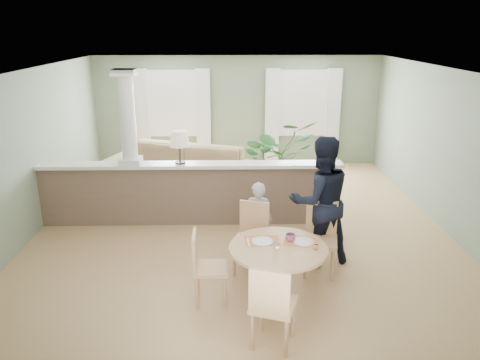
{
  "coord_description": "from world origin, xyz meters",
  "views": [
    {
      "loc": [
        -0.18,
        -7.56,
        3.35
      ],
      "look_at": [
        -0.05,
        -1.0,
        1.2
      ],
      "focal_mm": 35.0,
      "sensor_mm": 36.0,
      "label": 1
    }
  ],
  "objects_px": {
    "sofa": "(180,169)",
    "chair_near": "(272,303)",
    "chair_side": "(204,264)",
    "chair_far_boy": "(252,234)",
    "chair_far_man": "(321,234)",
    "child_person": "(258,220)",
    "dining_table": "(278,257)",
    "houseplant": "(276,159)",
    "man_person": "(320,201)"
  },
  "relations": [
    {
      "from": "sofa",
      "to": "chair_near",
      "type": "distance_m",
      "value": 5.44
    },
    {
      "from": "sofa",
      "to": "chair_side",
      "type": "distance_m",
      "value": 4.34
    },
    {
      "from": "chair_far_boy",
      "to": "chair_far_man",
      "type": "height_order",
      "value": "chair_far_man"
    },
    {
      "from": "chair_near",
      "to": "child_person",
      "type": "bearing_deg",
      "value": -70.08
    },
    {
      "from": "dining_table",
      "to": "child_person",
      "type": "height_order",
      "value": "child_person"
    },
    {
      "from": "houseplant",
      "to": "child_person",
      "type": "relative_size",
      "value": 1.36
    },
    {
      "from": "chair_far_boy",
      "to": "chair_side",
      "type": "bearing_deg",
      "value": -110.07
    },
    {
      "from": "chair_side",
      "to": "sofa",
      "type": "bearing_deg",
      "value": 8.28
    },
    {
      "from": "dining_table",
      "to": "man_person",
      "type": "distance_m",
      "value": 1.31
    },
    {
      "from": "dining_table",
      "to": "chair_near",
      "type": "relative_size",
      "value": 1.22
    },
    {
      "from": "chair_far_boy",
      "to": "man_person",
      "type": "relative_size",
      "value": 0.52
    },
    {
      "from": "chair_side",
      "to": "man_person",
      "type": "distance_m",
      "value": 1.99
    },
    {
      "from": "chair_far_man",
      "to": "child_person",
      "type": "height_order",
      "value": "child_person"
    },
    {
      "from": "child_person",
      "to": "sofa",
      "type": "bearing_deg",
      "value": -53.36
    },
    {
      "from": "chair_far_man",
      "to": "chair_near",
      "type": "xyz_separation_m",
      "value": [
        -0.83,
        -1.7,
        -0.01
      ]
    },
    {
      "from": "chair_near",
      "to": "man_person",
      "type": "relative_size",
      "value": 0.53
    },
    {
      "from": "child_person",
      "to": "chair_far_boy",
      "type": "bearing_deg",
      "value": 85.27
    },
    {
      "from": "houseplant",
      "to": "man_person",
      "type": "relative_size",
      "value": 0.86
    },
    {
      "from": "chair_far_boy",
      "to": "child_person",
      "type": "xyz_separation_m",
      "value": [
        0.1,
        0.37,
        0.05
      ]
    },
    {
      "from": "sofa",
      "to": "chair_far_man",
      "type": "xyz_separation_m",
      "value": [
        2.34,
        -3.53,
        0.1
      ]
    },
    {
      "from": "dining_table",
      "to": "chair_far_boy",
      "type": "relative_size",
      "value": 1.24
    },
    {
      "from": "houseplant",
      "to": "chair_side",
      "type": "bearing_deg",
      "value": -108.36
    },
    {
      "from": "sofa",
      "to": "chair_far_man",
      "type": "relative_size",
      "value": 3.12
    },
    {
      "from": "sofa",
      "to": "child_person",
      "type": "relative_size",
      "value": 2.66
    },
    {
      "from": "sofa",
      "to": "chair_side",
      "type": "height_order",
      "value": "chair_side"
    },
    {
      "from": "man_person",
      "to": "chair_far_boy",
      "type": "bearing_deg",
      "value": 2.0
    },
    {
      "from": "houseplant",
      "to": "chair_far_man",
      "type": "relative_size",
      "value": 1.6
    },
    {
      "from": "sofa",
      "to": "dining_table",
      "type": "distance_m",
      "value": 4.58
    },
    {
      "from": "sofa",
      "to": "dining_table",
      "type": "xyz_separation_m",
      "value": [
        1.66,
        -4.26,
        0.13
      ]
    },
    {
      "from": "chair_far_boy",
      "to": "chair_near",
      "type": "relative_size",
      "value": 0.99
    },
    {
      "from": "sofa",
      "to": "chair_side",
      "type": "bearing_deg",
      "value": -60.33
    },
    {
      "from": "dining_table",
      "to": "man_person",
      "type": "xyz_separation_m",
      "value": [
        0.7,
        1.05,
        0.36
      ]
    },
    {
      "from": "houseplant",
      "to": "chair_far_man",
      "type": "xyz_separation_m",
      "value": [
        0.35,
        -3.03,
        -0.26
      ]
    },
    {
      "from": "chair_far_boy",
      "to": "chair_side",
      "type": "height_order",
      "value": "chair_far_boy"
    },
    {
      "from": "sofa",
      "to": "man_person",
      "type": "relative_size",
      "value": 1.67
    },
    {
      "from": "sofa",
      "to": "chair_near",
      "type": "xyz_separation_m",
      "value": [
        1.5,
        -5.23,
        0.09
      ]
    },
    {
      "from": "houseplant",
      "to": "man_person",
      "type": "distance_m",
      "value": 2.75
    },
    {
      "from": "houseplant",
      "to": "chair_side",
      "type": "relative_size",
      "value": 1.75
    },
    {
      "from": "dining_table",
      "to": "chair_far_boy",
      "type": "distance_m",
      "value": 0.86
    },
    {
      "from": "chair_far_man",
      "to": "child_person",
      "type": "relative_size",
      "value": 0.85
    },
    {
      "from": "sofa",
      "to": "chair_far_boy",
      "type": "xyz_separation_m",
      "value": [
        1.37,
        -3.46,
        0.08
      ]
    },
    {
      "from": "dining_table",
      "to": "chair_far_boy",
      "type": "xyz_separation_m",
      "value": [
        -0.29,
        0.8,
        -0.04
      ]
    },
    {
      "from": "chair_far_man",
      "to": "child_person",
      "type": "distance_m",
      "value": 0.97
    },
    {
      "from": "child_person",
      "to": "man_person",
      "type": "distance_m",
      "value": 0.97
    },
    {
      "from": "child_person",
      "to": "man_person",
      "type": "height_order",
      "value": "man_person"
    },
    {
      "from": "chair_far_boy",
      "to": "chair_far_man",
      "type": "bearing_deg",
      "value": 14.03
    },
    {
      "from": "sofa",
      "to": "houseplant",
      "type": "relative_size",
      "value": 1.95
    },
    {
      "from": "chair_near",
      "to": "man_person",
      "type": "height_order",
      "value": "man_person"
    },
    {
      "from": "houseplant",
      "to": "dining_table",
      "type": "distance_m",
      "value": 3.78
    },
    {
      "from": "houseplant",
      "to": "chair_near",
      "type": "relative_size",
      "value": 1.62
    }
  ]
}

